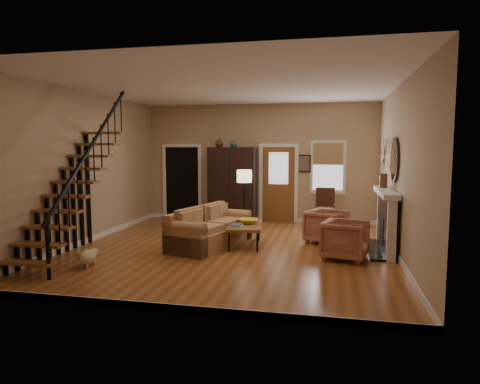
% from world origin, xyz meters
% --- Properties ---
extents(room, '(7.00, 7.33, 3.30)m').
position_xyz_m(room, '(-0.41, 1.76, 1.51)').
color(room, '#9B5727').
rests_on(room, ground).
extents(staircase, '(0.94, 2.80, 3.20)m').
position_xyz_m(staircase, '(-2.78, -1.30, 1.60)').
color(staircase, brown).
rests_on(staircase, ground).
extents(fireplace, '(0.33, 1.95, 2.30)m').
position_xyz_m(fireplace, '(3.13, 0.50, 0.74)').
color(fireplace, black).
rests_on(fireplace, ground).
extents(armoire, '(1.30, 0.60, 2.10)m').
position_xyz_m(armoire, '(-0.70, 3.15, 1.05)').
color(armoire, black).
rests_on(armoire, ground).
extents(vase_a, '(0.24, 0.24, 0.25)m').
position_xyz_m(vase_a, '(-1.05, 3.05, 2.22)').
color(vase_a, '#4C2619').
rests_on(vase_a, armoire).
extents(vase_b, '(0.20, 0.20, 0.21)m').
position_xyz_m(vase_b, '(-0.65, 3.05, 2.21)').
color(vase_b, '#334C60').
rests_on(vase_b, armoire).
extents(sofa, '(1.44, 2.27, 0.78)m').
position_xyz_m(sofa, '(-0.48, 0.11, 0.39)').
color(sofa, '#A6774B').
rests_on(sofa, ground).
extents(coffee_table, '(0.86, 1.29, 0.46)m').
position_xyz_m(coffee_table, '(0.22, 0.34, 0.23)').
color(coffee_table, brown).
rests_on(coffee_table, ground).
extents(bowl, '(0.41, 0.41, 0.10)m').
position_xyz_m(bowl, '(0.27, 0.49, 0.51)').
color(bowl, yellow).
rests_on(bowl, coffee_table).
extents(books, '(0.22, 0.30, 0.06)m').
position_xyz_m(books, '(0.10, 0.04, 0.49)').
color(books, beige).
rests_on(books, coffee_table).
extents(armchair_left, '(0.97, 0.95, 0.73)m').
position_xyz_m(armchair_left, '(2.28, -0.33, 0.37)').
color(armchair_left, brown).
rests_on(armchair_left, ground).
extents(armchair_right, '(1.03, 1.02, 0.73)m').
position_xyz_m(armchair_right, '(1.91, 1.01, 0.36)').
color(armchair_right, brown).
rests_on(armchair_right, ground).
extents(floor_lamp, '(0.43, 0.43, 1.56)m').
position_xyz_m(floor_lamp, '(-0.04, 1.57, 0.78)').
color(floor_lamp, black).
rests_on(floor_lamp, ground).
extents(side_chair, '(0.54, 0.54, 1.02)m').
position_xyz_m(side_chair, '(1.85, 2.95, 0.51)').
color(side_chair, '#3E2213').
rests_on(side_chair, ground).
extents(dog, '(0.27, 0.45, 0.32)m').
position_xyz_m(dog, '(-2.17, -1.82, 0.16)').
color(dog, beige).
rests_on(dog, ground).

